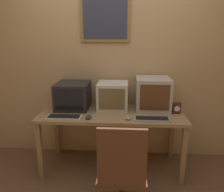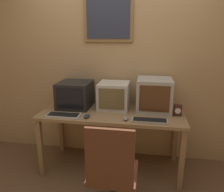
# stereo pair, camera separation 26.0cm
# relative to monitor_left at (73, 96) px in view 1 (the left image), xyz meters

# --- Properties ---
(wall_back) EXTENTS (8.00, 0.08, 2.60)m
(wall_back) POSITION_rel_monitor_left_xyz_m (0.50, 0.29, 0.38)
(wall_back) COLOR tan
(wall_back) RESTS_ON ground_plane
(desk) EXTENTS (1.71, 0.72, 0.76)m
(desk) POSITION_rel_monitor_left_xyz_m (0.50, -0.12, -0.25)
(desk) COLOR #99754C
(desk) RESTS_ON ground_plane
(monitor_left) EXTENTS (0.40, 0.42, 0.33)m
(monitor_left) POSITION_rel_monitor_left_xyz_m (0.00, 0.00, 0.00)
(monitor_left) COLOR black
(monitor_left) RESTS_ON desk
(monitor_center) EXTENTS (0.37, 0.38, 0.33)m
(monitor_center) POSITION_rel_monitor_left_xyz_m (0.50, 0.03, 0.00)
(monitor_center) COLOR beige
(monitor_center) RESTS_ON desk
(monitor_right) EXTENTS (0.41, 0.43, 0.40)m
(monitor_right) POSITION_rel_monitor_left_xyz_m (1.00, 0.03, 0.04)
(monitor_right) COLOR #B7B2A8
(monitor_right) RESTS_ON desk
(keyboard_main) EXTENTS (0.38, 0.16, 0.03)m
(keyboard_main) POSITION_rel_monitor_left_xyz_m (-0.02, -0.36, -0.15)
(keyboard_main) COLOR beige
(keyboard_main) RESTS_ON desk
(keyboard_side) EXTENTS (0.38, 0.14, 0.03)m
(keyboard_side) POSITION_rel_monitor_left_xyz_m (0.95, -0.36, -0.15)
(keyboard_side) COLOR #A8A399
(keyboard_side) RESTS_ON desk
(mouse_near_keyboard) EXTENTS (0.06, 0.11, 0.03)m
(mouse_near_keyboard) POSITION_rel_monitor_left_xyz_m (0.25, -0.36, -0.15)
(mouse_near_keyboard) COLOR #282D3D
(mouse_near_keyboard) RESTS_ON desk
(mouse_far_corner) EXTENTS (0.06, 0.11, 0.04)m
(mouse_far_corner) POSITION_rel_monitor_left_xyz_m (0.70, -0.35, -0.15)
(mouse_far_corner) COLOR gray
(mouse_far_corner) RESTS_ON desk
(desk_clock) EXTENTS (0.09, 0.06, 0.13)m
(desk_clock) POSITION_rel_monitor_left_xyz_m (1.27, -0.12, -0.10)
(desk_clock) COLOR #4C231E
(desk_clock) RESTS_ON desk
(office_chair) EXTENTS (0.46, 0.46, 0.96)m
(office_chair) POSITION_rel_monitor_left_xyz_m (0.64, -0.93, -0.51)
(office_chair) COLOR black
(office_chair) RESTS_ON ground_plane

